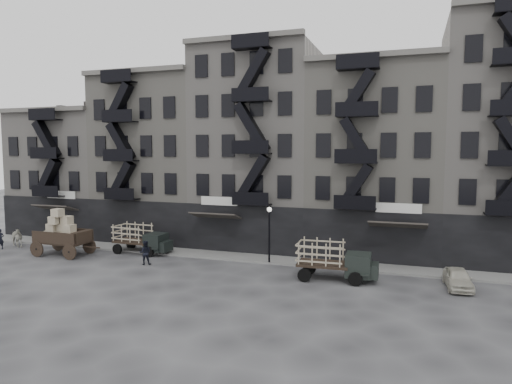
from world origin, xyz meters
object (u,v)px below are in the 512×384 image
(stake_truck_west, at_px, (141,237))
(pedestrian_west, at_px, (0,239))
(stake_truck_east, at_px, (335,258))
(car_east, at_px, (458,278))
(pedestrian_mid, at_px, (145,253))
(wagon, at_px, (61,229))
(horse, at_px, (15,237))

(stake_truck_west, relative_size, pedestrian_west, 2.80)
(stake_truck_west, bearing_deg, stake_truck_east, -6.81)
(stake_truck_west, distance_m, car_east, 23.79)
(stake_truck_east, height_order, pedestrian_mid, stake_truck_east)
(stake_truck_west, height_order, pedestrian_mid, stake_truck_west)
(wagon, bearing_deg, stake_truck_east, 0.37)
(stake_truck_west, xyz_separation_m, pedestrian_west, (-12.29, -2.53, -0.51))
(stake_truck_west, height_order, car_east, stake_truck_west)
(horse, distance_m, stake_truck_east, 28.13)
(wagon, bearing_deg, horse, 169.13)
(stake_truck_east, bearing_deg, pedestrian_west, 177.67)
(horse, height_order, wagon, wagon)
(pedestrian_west, bearing_deg, horse, 42.58)
(pedestrian_west, relative_size, pedestrian_mid, 0.97)
(horse, bearing_deg, wagon, -80.26)
(wagon, bearing_deg, stake_truck_west, 24.83)
(pedestrian_west, bearing_deg, wagon, -27.33)
(horse, distance_m, stake_truck_west, 11.95)
(stake_truck_east, bearing_deg, stake_truck_west, 168.72)
(stake_truck_west, height_order, stake_truck_east, stake_truck_east)
(horse, bearing_deg, stake_truck_west, -62.43)
(horse, xyz_separation_m, wagon, (6.16, -1.22, 1.31))
(wagon, xyz_separation_m, stake_truck_west, (5.70, 2.60, -0.77))
(stake_truck_east, bearing_deg, horse, 175.30)
(wagon, height_order, pedestrian_mid, wagon)
(wagon, xyz_separation_m, car_east, (29.40, 0.71, -1.54))
(stake_truck_east, bearing_deg, wagon, 177.80)
(pedestrian_mid, bearing_deg, wagon, -25.89)
(stake_truck_west, xyz_separation_m, stake_truck_east, (16.24, -2.59, 0.09))
(stake_truck_east, xyz_separation_m, car_east, (7.47, 0.71, -0.85))
(horse, distance_m, pedestrian_west, 1.24)
(horse, xyz_separation_m, pedestrian_mid, (14.19, -1.70, 0.05))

